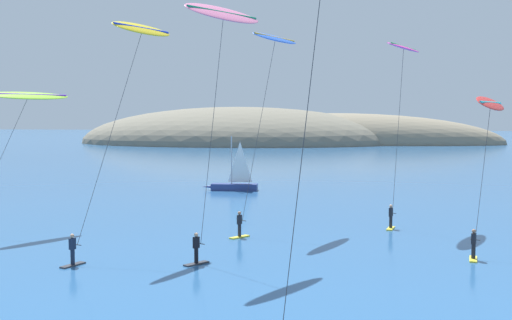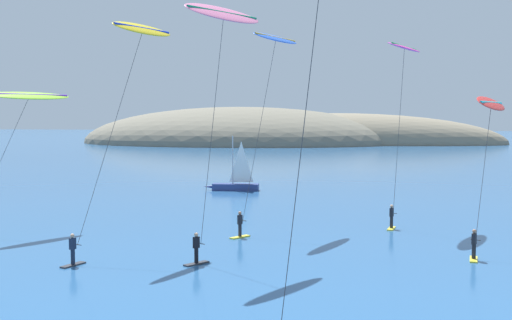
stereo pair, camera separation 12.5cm
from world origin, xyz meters
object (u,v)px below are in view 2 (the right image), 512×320
Objects in this scene: sailboat_near at (233,184)px; kitesurfer_red at (490,115)px; kitesurfer_yellow at (137,48)px; kitesurfer_blue at (273,52)px; kitesurfer_pink at (222,28)px; kitesurfer_lime at (25,104)px; kitesurfer_magenta at (404,59)px.

kitesurfer_red is (19.74, -27.15, 7.28)m from sailboat_near.
kitesurfer_blue is at bearing 47.16° from kitesurfer_yellow.
sailboat_near is at bearing 98.73° from kitesurfer_pink.
sailboat_near is at bearing 88.59° from kitesurfer_yellow.
kitesurfer_red reaches higher than sailboat_near.
kitesurfer_pink is 16.88m from kitesurfer_lime.
kitesurfer_red is (14.98, 3.81, -4.71)m from kitesurfer_pink.
kitesurfer_magenta is at bearing 116.50° from kitesurfer_red.
kitesurfer_pink is 1.46× the size of kitesurfer_lime.
kitesurfer_magenta is (10.82, 12.17, -0.73)m from kitesurfer_pink.
kitesurfer_pink is at bearing -165.74° from kitesurfer_red.
kitesurfer_pink reaches higher than kitesurfer_lime.
kitesurfer_lime is (-9.50, 4.72, -3.21)m from kitesurfer_yellow.
sailboat_near is 0.42× the size of kitesurfer_pink.
kitesurfer_pink is 1.04× the size of kitesurfer_yellow.
kitesurfer_yellow reaches higher than kitesurfer_red.
kitesurfer_pink reaches higher than sailboat_near.
sailboat_near is 0.44× the size of kitesurfer_yellow.
kitesurfer_lime is (-10.21, -24.25, 7.99)m from sailboat_near.
kitesurfer_magenta is at bearing 14.73° from kitesurfer_blue.
kitesurfer_pink is (4.76, -30.95, 11.99)m from sailboat_near.
kitesurfer_pink reaches higher than kitesurfer_blue.
kitesurfer_pink reaches higher than kitesurfer_magenta.
sailboat_near is 31.06m from kitesurfer_yellow.
kitesurfer_red is (20.45, 1.82, -3.92)m from kitesurfer_yellow.
kitesurfer_lime is 0.73× the size of kitesurfer_magenta.
kitesurfer_lime is 0.70× the size of kitesurfer_blue.
kitesurfer_yellow is 20.90m from kitesurfer_red.
kitesurfer_red is at bearing -24.33° from kitesurfer_blue.
kitesurfer_red is 0.67× the size of kitesurfer_blue.
kitesurfer_lime is at bearing -168.05° from kitesurfer_magenta.
kitesurfer_lime reaches higher than sailboat_near.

